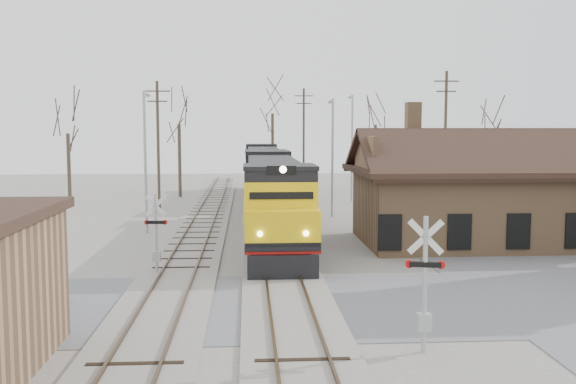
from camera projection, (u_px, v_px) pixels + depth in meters
name	position (u px, v px, depth m)	size (l,w,h in m)	color
ground	(288.00, 304.00, 23.36)	(140.00, 140.00, 0.00)	#9E998F
road	(288.00, 304.00, 23.36)	(60.00, 9.00, 0.03)	slate
track_main	(272.00, 235.00, 38.26)	(3.40, 90.00, 0.24)	#9E998F
track_siding	(197.00, 236.00, 37.97)	(3.40, 90.00, 0.24)	#9E998F
depot	(489.00, 200.00, 35.81)	(15.20, 9.31, 7.90)	#9E7652
locomotive_lead	(273.00, 197.00, 36.61)	(3.23, 21.62, 4.80)	black
locomotive_trailing	(264.00, 172.00, 58.36)	(3.23, 21.62, 4.55)	black
crossbuck_near	(425.00, 289.00, 18.16)	(1.11, 0.34, 3.93)	#A5A8AD
crossbuck_far	(156.00, 236.00, 28.04)	(1.02, 0.27, 3.56)	#A5A8AD
streetlight_a	(146.00, 154.00, 39.05)	(0.25, 2.04, 8.66)	#A5A8AD
streetlight_b	(332.00, 151.00, 46.40)	(0.25, 2.04, 8.54)	#A5A8AD
streetlight_c	(352.00, 142.00, 56.36)	(0.25, 2.04, 9.38)	#A5A8AD
utility_pole_a	(158.00, 142.00, 51.16)	(2.00, 0.24, 10.18)	#382D23
utility_pole_b	(304.00, 137.00, 68.68)	(2.00, 0.24, 10.71)	#382D23
utility_pole_c	(445.00, 137.00, 51.45)	(2.00, 0.24, 10.98)	#382D23
tree_a	(67.00, 121.00, 52.39)	(4.02, 4.02, 9.86)	#382D23
tree_b	(179.00, 112.00, 59.75)	(4.58, 4.58, 11.22)	#382D23
tree_c	(272.00, 101.00, 69.85)	(5.40, 5.40, 13.23)	#382D23
tree_d	(376.00, 114.00, 67.55)	(4.58, 4.58, 11.21)	#382D23
tree_e	(489.00, 125.00, 60.33)	(3.90, 3.90, 9.54)	#382D23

